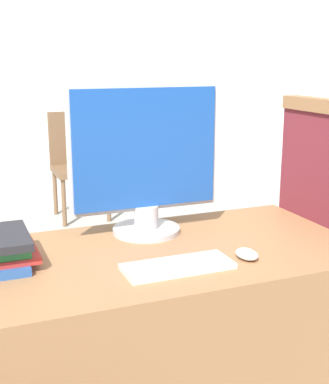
# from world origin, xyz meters

# --- Properties ---
(desk) EXTENTS (1.37, 0.69, 0.74)m
(desk) POSITION_xyz_m (0.00, 0.35, 0.37)
(desk) COLOR #8C603D
(desk) RESTS_ON ground_plane
(monitor) EXTENTS (0.55, 0.24, 0.53)m
(monitor) POSITION_xyz_m (0.04, 0.54, 1.00)
(monitor) COLOR #B7B7BC
(monitor) RESTS_ON desk
(keyboard) EXTENTS (0.33, 0.14, 0.02)m
(keyboard) POSITION_xyz_m (0.01, 0.18, 0.75)
(keyboard) COLOR silver
(keyboard) RESTS_ON desk
(mouse) EXTENTS (0.06, 0.09, 0.03)m
(mouse) POSITION_xyz_m (0.25, 0.18, 0.75)
(mouse) COLOR white
(mouse) RESTS_ON desk
(book_stack) EXTENTS (0.20, 0.26, 0.10)m
(book_stack) POSITION_xyz_m (-0.47, 0.41, 0.79)
(book_stack) COLOR #285199
(book_stack) RESTS_ON desk
(far_chair) EXTENTS (0.44, 0.44, 0.91)m
(far_chair) POSITION_xyz_m (0.42, 3.31, 0.50)
(far_chair) COLOR brown
(far_chair) RESTS_ON ground_plane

